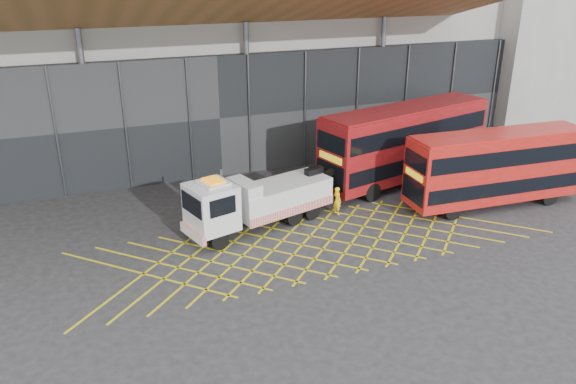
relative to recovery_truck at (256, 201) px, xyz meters
name	(u,v)px	position (x,y,z in m)	size (l,w,h in m)	color
ground_plane	(242,256)	(-1.65, -2.80, -1.60)	(120.00, 120.00, 0.00)	#262628
road_markings	(316,242)	(2.35, -2.80, -1.59)	(24.76, 7.16, 0.01)	gold
construction_building	(191,29)	(0.27, 15.60, 7.38)	(55.00, 23.97, 18.00)	gray
east_building	(540,5)	(30.35, 13.20, 8.40)	(15.00, 12.00, 20.00)	gray
recovery_truck	(256,201)	(0.00, 0.00, 0.00)	(9.88, 4.54, 3.46)	black
bus_towed	(405,141)	(11.17, 3.18, 1.19)	(12.65, 5.72, 5.03)	maroon
bus_second	(497,165)	(14.15, -2.05, 0.88)	(11.08, 3.15, 4.45)	#AD140F
worker	(337,200)	(4.92, 0.09, -0.78)	(0.60, 0.39, 1.64)	yellow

